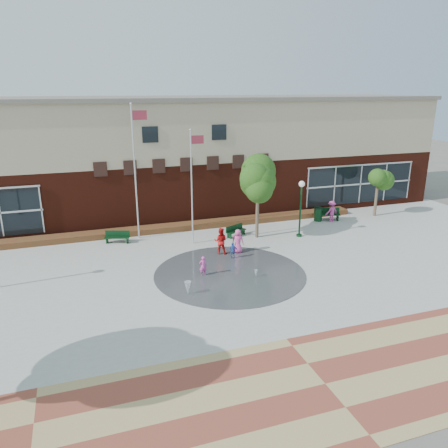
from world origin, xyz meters
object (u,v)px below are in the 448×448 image
object	(u,v)px
bench_left	(117,239)
child_splash	(203,266)
trash_can	(318,214)
flagpole_left	(135,166)
flagpole_right	(192,182)

from	to	relation	value
bench_left	child_splash	world-z (taller)	child_splash
bench_left	trash_can	size ratio (longest dim) A/B	1.55
bench_left	trash_can	distance (m)	15.24
flagpole_left	flagpole_right	bearing A→B (deg)	-36.27
bench_left	child_splash	size ratio (longest dim) A/B	1.48
flagpole_right	child_splash	bearing A→B (deg)	-101.38
trash_can	flagpole_left	bearing A→B (deg)	178.36
flagpole_right	trash_can	xyz separation A→B (m)	(10.46, 1.86, -3.63)
flagpole_left	flagpole_right	xyz separation A→B (m)	(3.22, -2.25, -0.83)
flagpole_left	flagpole_right	size ratio (longest dim) A/B	1.20
bench_left	child_splash	xyz separation A→B (m)	(3.94, -6.88, 0.31)
flagpole_left	trash_can	bearing A→B (deg)	-2.98
flagpole_right	child_splash	distance (m)	6.38
flagpole_right	child_splash	size ratio (longest dim) A/B	6.58
bench_left	flagpole_right	bearing A→B (deg)	-0.67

